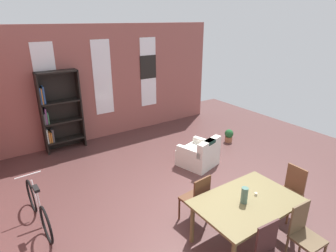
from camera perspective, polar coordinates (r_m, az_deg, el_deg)
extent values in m
plane|color=#52312F|center=(5.65, 5.93, -16.45)|extent=(11.36, 11.36, 0.00)
cube|color=#9B5650|center=(8.53, -13.18, 8.45)|extent=(7.52, 0.12, 3.29)
cube|color=white|center=(8.03, -23.28, 7.73)|extent=(0.55, 0.02, 2.14)
cube|color=white|center=(8.44, -13.09, 9.46)|extent=(0.55, 0.02, 2.14)
cube|color=white|center=(9.08, -4.01, 10.75)|extent=(0.55, 0.02, 2.14)
cube|color=brown|center=(4.71, 15.67, -14.56)|extent=(1.65, 1.08, 0.04)
cylinder|color=brown|center=(5.25, 24.44, -16.91)|extent=(0.07, 0.07, 0.72)
cylinder|color=brown|center=(4.77, 4.94, -19.05)|extent=(0.07, 0.07, 0.72)
cylinder|color=brown|center=(5.63, 16.81, -12.99)|extent=(0.07, 0.07, 0.72)
cylinder|color=#4C7266|center=(4.58, 15.21, -13.38)|extent=(0.10, 0.10, 0.26)
cylinder|color=silver|center=(4.86, 17.37, -13.01)|extent=(0.04, 0.04, 0.04)
cube|color=#55331F|center=(5.14, 5.26, -14.47)|extent=(0.43, 0.43, 0.04)
cube|color=#55331F|center=(4.89, 6.91, -13.03)|extent=(0.38, 0.06, 0.50)
cylinder|color=#55331F|center=(5.48, 5.21, -14.93)|extent=(0.04, 0.04, 0.43)
cylinder|color=#55331F|center=(5.28, 2.29, -16.43)|extent=(0.04, 0.04, 0.43)
cylinder|color=#55331F|center=(5.29, 8.05, -16.63)|extent=(0.04, 0.04, 0.43)
cylinder|color=#55331F|center=(5.08, 5.12, -18.30)|extent=(0.04, 0.04, 0.43)
cube|color=brown|center=(5.66, 23.03, -12.57)|extent=(0.41, 0.41, 0.04)
cube|color=brown|center=(5.68, 24.47, -9.77)|extent=(0.04, 0.38, 0.50)
cylinder|color=brown|center=(5.74, 20.13, -14.46)|extent=(0.04, 0.04, 0.43)
cylinder|color=brown|center=(5.59, 23.14, -16.02)|extent=(0.04, 0.04, 0.43)
cylinder|color=brown|center=(6.00, 22.28, -13.13)|extent=(0.04, 0.04, 0.43)
cylinder|color=brown|center=(5.85, 25.21, -14.56)|extent=(0.04, 0.04, 0.43)
cube|color=brown|center=(4.80, 26.41, -19.89)|extent=(0.42, 0.42, 0.04)
cube|color=brown|center=(4.72, 25.01, -16.53)|extent=(0.38, 0.05, 0.50)
cylinder|color=brown|center=(4.90, 22.82, -21.95)|extent=(0.04, 0.04, 0.43)
cylinder|color=brown|center=(5.14, 25.41, -20.08)|extent=(0.04, 0.04, 0.43)
cube|color=#412625|center=(4.21, 19.33, -20.75)|extent=(0.38, 0.06, 0.50)
cube|color=black|center=(7.97, -24.24, 2.06)|extent=(0.04, 0.33, 2.17)
cube|color=black|center=(8.18, -17.34, 3.44)|extent=(0.04, 0.33, 2.17)
cube|color=black|center=(8.21, -21.02, 3.04)|extent=(1.05, 0.01, 2.17)
cube|color=black|center=(8.33, -20.03, -2.55)|extent=(1.01, 0.33, 0.04)
cube|color=white|center=(8.17, -23.34, -1.85)|extent=(0.04, 0.22, 0.39)
cube|color=orange|center=(8.20, -22.93, -2.07)|extent=(0.04, 0.21, 0.30)
cube|color=orange|center=(8.21, -22.59, -2.07)|extent=(0.03, 0.21, 0.28)
cube|color=#4C4C51|center=(8.20, -22.33, -1.75)|extent=(0.05, 0.18, 0.36)
cube|color=black|center=(8.14, -20.50, 0.95)|extent=(1.01, 0.33, 0.04)
cube|color=#4C4C51|center=(8.01, -23.82, 1.40)|extent=(0.05, 0.27, 0.29)
cube|color=#8C4C8C|center=(8.00, -23.56, 1.87)|extent=(0.04, 0.22, 0.41)
cube|color=#33724C|center=(8.02, -23.24, 1.61)|extent=(0.03, 0.25, 0.31)
cube|color=black|center=(7.98, -20.99, 4.61)|extent=(1.01, 0.33, 0.04)
cube|color=#284C8C|center=(7.84, -24.52, 5.59)|extent=(0.03, 0.25, 0.43)
cube|color=orange|center=(7.85, -24.25, 5.57)|extent=(0.03, 0.22, 0.40)
cube|color=#284C8C|center=(7.85, -23.94, 5.78)|extent=(0.04, 0.21, 0.45)
cube|color=black|center=(7.81, -21.76, 10.19)|extent=(1.01, 0.33, 0.04)
cube|color=silver|center=(7.06, 6.00, -6.27)|extent=(0.98, 0.98, 0.40)
cube|color=silver|center=(6.74, 8.35, -4.22)|extent=(0.81, 0.37, 0.35)
cube|color=silver|center=(7.20, 7.63, -3.36)|extent=(0.31, 0.73, 0.15)
cube|color=silver|center=(6.69, 4.41, -5.21)|extent=(0.31, 0.73, 0.15)
cube|color=#19382D|center=(6.68, 8.41, -3.17)|extent=(0.32, 0.24, 0.08)
torus|color=black|center=(5.20, -23.41, -17.92)|extent=(0.07, 0.65, 0.65)
torus|color=black|center=(6.02, -25.93, -12.63)|extent=(0.07, 0.65, 0.65)
cylinder|color=silver|center=(5.55, -24.94, -14.24)|extent=(0.05, 0.31, 0.86)
cylinder|color=silver|center=(5.30, -24.78, -13.62)|extent=(0.04, 0.04, 0.45)
cube|color=black|center=(5.18, -25.18, -11.41)|extent=(0.09, 0.20, 0.05)
cylinder|color=silver|center=(5.69, -26.51, -8.88)|extent=(0.44, 0.05, 0.02)
cylinder|color=#9E6042|center=(8.51, 12.16, -2.61)|extent=(0.21, 0.21, 0.16)
sphere|color=#235B2D|center=(8.44, 12.25, -1.50)|extent=(0.25, 0.25, 0.25)
cube|color=black|center=(9.05, -4.05, 11.82)|extent=(0.56, 0.03, 0.72)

